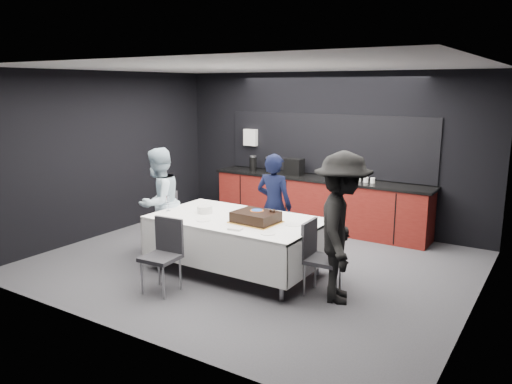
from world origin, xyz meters
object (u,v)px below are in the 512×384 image
chair_near (164,249)px  person_center (274,206)px  champagne_flute (168,200)px  person_right (342,228)px  party_table (237,227)px  cake_assembly (256,217)px  person_left (159,203)px  plate_stack (205,209)px  chair_right (317,252)px  chair_left (165,217)px

chair_near → person_center: bearing=74.7°
champagne_flute → person_right: person_right is taller
party_table → person_right: (1.58, -0.10, 0.27)m
party_table → person_right: size_ratio=1.28×
chair_near → person_center: 1.94m
party_table → person_center: size_ratio=1.47×
cake_assembly → person_left: person_left is taller
plate_stack → person_left: 0.86m
chair_near → cake_assembly: bearing=50.8°
plate_stack → chair_right: chair_right is taller
plate_stack → person_left: person_left is taller
cake_assembly → champagne_flute: size_ratio=2.78×
party_table → person_left: person_left is taller
chair_left → chair_near: 1.58m
chair_right → person_right: size_ratio=0.51×
person_center → champagne_flute: bearing=41.7°
chair_near → person_left: bearing=135.5°
plate_stack → person_right: (2.12, -0.08, 0.08)m
person_right → person_left: bearing=67.5°
party_table → plate_stack: size_ratio=10.63×
party_table → chair_near: 1.09m
cake_assembly → champagne_flute: champagne_flute is taller
person_left → cake_assembly: bearing=83.1°
plate_stack → person_right: bearing=-2.2°
cake_assembly → chair_near: bearing=-129.2°
person_left → person_right: 2.97m
chair_near → party_table: bearing=67.7°
chair_left → plate_stack: bearing=-11.3°
party_table → person_right: bearing=-3.5°
chair_near → person_right: person_right is taller
champagne_flute → chair_near: size_ratio=0.24×
champagne_flute → chair_near: champagne_flute is taller
cake_assembly → person_right: bearing=-1.5°
person_center → person_left: size_ratio=0.96×
party_table → chair_near: bearing=-112.3°
chair_left → person_left: size_ratio=0.56×
plate_stack → chair_near: (0.12, -0.99, -0.30)m
party_table → chair_left: chair_left is taller
party_table → cake_assembly: size_ratio=3.73×
party_table → champagne_flute: bearing=-168.5°
plate_stack → champagne_flute: 0.56m
person_center → person_left: (-1.49, -0.89, 0.04)m
cake_assembly → plate_stack: 0.89m
plate_stack → champagne_flute: champagne_flute is taller
person_left → person_right: (2.97, -0.06, 0.08)m
party_table → champagne_flute: champagne_flute is taller
champagne_flute → person_right: (2.63, 0.12, -0.03)m
champagne_flute → chair_right: champagne_flute is taller
champagne_flute → chair_near: (0.64, -0.79, -0.40)m
chair_right → chair_near: (-1.67, -0.93, 0.00)m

